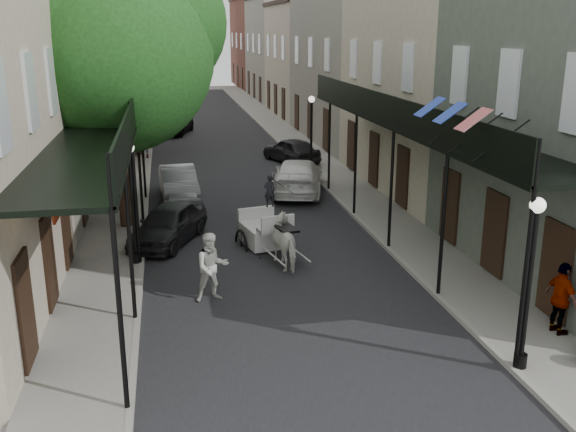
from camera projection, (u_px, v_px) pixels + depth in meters
name	position (u px, v px, depth m)	size (l,w,h in m)	color
ground	(310.00, 345.00, 14.77)	(140.00, 140.00, 0.00)	gray
road	(226.00, 167.00, 33.62)	(8.00, 90.00, 0.01)	black
sidewalk_left	(128.00, 170.00, 32.70)	(2.20, 90.00, 0.12)	gray
sidewalk_right	(319.00, 163.00, 34.50)	(2.20, 90.00, 0.12)	gray
building_row_left	(71.00, 58.00, 40.02)	(5.00, 80.00, 10.50)	#C1B29A
building_row_right	(337.00, 56.00, 43.12)	(5.00, 80.00, 10.50)	gray
gallery_left	(106.00, 130.00, 19.35)	(2.20, 18.05, 4.88)	black
gallery_right	(407.00, 122.00, 21.07)	(2.20, 18.05, 4.88)	black
tree_near	(126.00, 44.00, 21.78)	(7.31, 6.80, 9.63)	#382619
tree_far	(139.00, 51.00, 35.15)	(6.45, 6.00, 8.61)	#382619
lamppost_right_near	(529.00, 282.00, 13.04)	(0.32, 0.32, 3.71)	black
lamppost_left	(133.00, 202.00, 19.11)	(0.32, 0.32, 3.71)	black
lamppost_right_far	(311.00, 132.00, 31.90)	(0.32, 0.32, 3.71)	black
horse	(288.00, 242.00, 19.53)	(0.82, 1.80, 1.52)	silver
carriage	(261.00, 215.00, 21.56)	(1.83, 2.46, 2.55)	black
pedestrian_walking	(212.00, 267.00, 16.97)	(0.91, 0.71, 1.87)	beige
pedestrian_sidewalk_left	(145.00, 141.00, 35.24)	(1.21, 0.69, 1.87)	gray
pedestrian_sidewalk_right	(561.00, 299.00, 14.85)	(1.02, 0.43, 1.75)	gray
car_left_near	(168.00, 224.00, 21.63)	(1.59, 3.95, 1.35)	black
car_left_mid	(179.00, 183.00, 27.30)	(1.44, 4.13, 1.36)	#96969B
car_left_far	(172.00, 125.00, 44.06)	(2.15, 4.65, 1.29)	black
car_right_near	(298.00, 176.00, 28.22)	(2.10, 5.17, 1.50)	white
car_right_far	(291.00, 150.00, 34.71)	(1.61, 4.00, 1.36)	black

